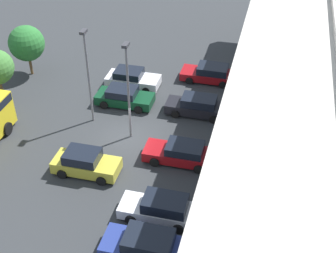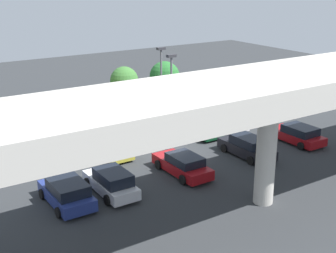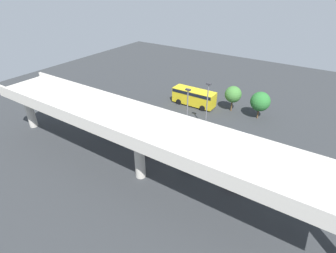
{
  "view_description": "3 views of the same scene",
  "coord_description": "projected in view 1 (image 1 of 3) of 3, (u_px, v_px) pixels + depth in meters",
  "views": [
    {
      "loc": [
        25.47,
        9.28,
        20.36
      ],
      "look_at": [
        0.18,
        2.98,
        1.64
      ],
      "focal_mm": 50.0,
      "sensor_mm": 36.0,
      "label": 1
    },
    {
      "loc": [
        18.41,
        27.98,
        12.96
      ],
      "look_at": [
        0.37,
        0.53,
        2.12
      ],
      "focal_mm": 50.0,
      "sensor_mm": 36.0,
      "label": 2
    },
    {
      "loc": [
        -15.43,
        27.89,
        20.14
      ],
      "look_at": [
        1.32,
        2.53,
        2.45
      ],
      "focal_mm": 28.0,
      "sensor_mm": 36.0,
      "label": 3
    }
  ],
  "objects": [
    {
      "name": "parked_car_0",
      "position": [
        210.0,
        73.0,
        40.09
      ],
      "size": [
        2.23,
        4.63,
        1.43
      ],
      "rotation": [
        0.0,
        0.0,
        -1.57
      ],
      "color": "maroon",
      "rests_on": "ground_plane"
    },
    {
      "name": "tree_front_left",
      "position": [
        27.0,
        43.0,
        39.72
      ],
      "size": [
        3.06,
        3.06,
        4.47
      ],
      "color": "brown",
      "rests_on": "ground_plane"
    },
    {
      "name": "parked_car_2",
      "position": [
        124.0,
        97.0,
        36.99
      ],
      "size": [
        2.18,
        4.53,
        1.46
      ],
      "rotation": [
        0.0,
        0.0,
        1.57
      ],
      "color": "#0C381E",
      "rests_on": "ground_plane"
    },
    {
      "name": "parked_car_5",
      "position": [
        161.0,
        208.0,
        27.03
      ],
      "size": [
        2.04,
        4.55,
        1.56
      ],
      "rotation": [
        0.0,
        0.0,
        -1.57
      ],
      "color": "silver",
      "rests_on": "ground_plane"
    },
    {
      "name": "parked_car_3",
      "position": [
        181.0,
        153.0,
        31.27
      ],
      "size": [
        2.11,
        4.81,
        1.42
      ],
      "rotation": [
        0.0,
        0.0,
        -1.57
      ],
      "color": "maroon",
      "rests_on": "ground_plane"
    },
    {
      "name": "lamp_post_near_aisle",
      "position": [
        88.0,
        70.0,
        33.06
      ],
      "size": [
        0.7,
        0.35,
        7.34
      ],
      "color": "slate",
      "rests_on": "ground_plane"
    },
    {
      "name": "lamp_post_mid_lot",
      "position": [
        128.0,
        84.0,
        31.36
      ],
      "size": [
        0.7,
        0.35,
        7.36
      ],
      "color": "slate",
      "rests_on": "ground_plane"
    },
    {
      "name": "parked_car_4",
      "position": [
        85.0,
        163.0,
        30.32
      ],
      "size": [
        2.1,
        4.34,
        1.61
      ],
      "rotation": [
        0.0,
        0.0,
        1.57
      ],
      "color": "gold",
      "rests_on": "ground_plane"
    },
    {
      "name": "highway_overpass",
      "position": [
        286.0,
        78.0,
        28.04
      ],
      "size": [
        42.85,
        6.26,
        7.69
      ],
      "color": "#BCB7AD",
      "rests_on": "ground_plane"
    },
    {
      "name": "ground_plane",
      "position": [
        129.0,
        138.0,
        33.78
      ],
      "size": [
        89.35,
        89.35,
        0.0
      ],
      "primitive_type": "plane",
      "color": "#2D3033"
    },
    {
      "name": "parked_car_1",
      "position": [
        132.0,
        79.0,
        39.32
      ],
      "size": [
        2.22,
        4.47,
        1.49
      ],
      "rotation": [
        0.0,
        0.0,
        1.57
      ],
      "color": "silver",
      "rests_on": "ground_plane"
    },
    {
      "name": "parked_car_7",
      "position": [
        197.0,
        106.0,
        35.84
      ],
      "size": [
        2.0,
        4.73,
        1.54
      ],
      "rotation": [
        0.0,
        0.0,
        -1.57
      ],
      "color": "black",
      "rests_on": "ground_plane"
    },
    {
      "name": "parked_car_6",
      "position": [
        145.0,
        245.0,
        24.84
      ],
      "size": [
        2.26,
        4.42,
        1.52
      ],
      "rotation": [
        0.0,
        0.0,
        -1.57
      ],
      "color": "navy",
      "rests_on": "ground_plane"
    }
  ]
}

